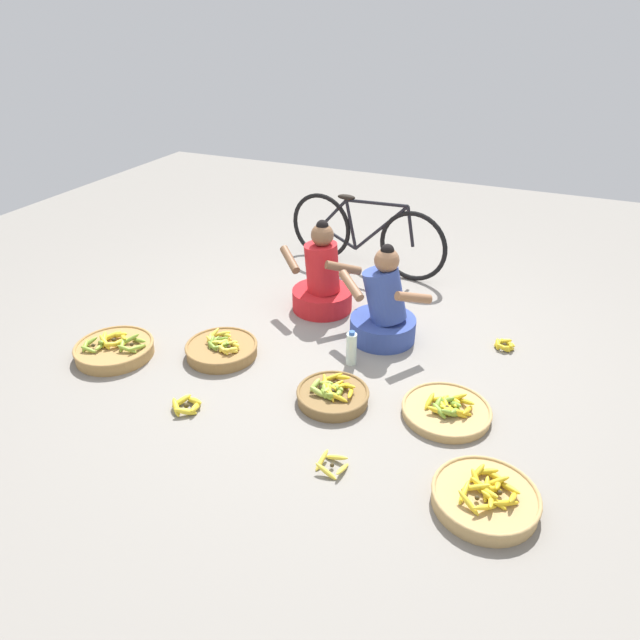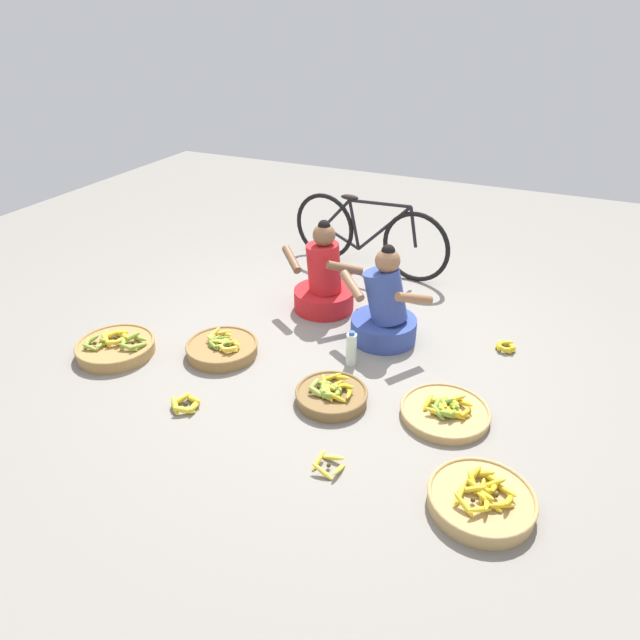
{
  "view_description": "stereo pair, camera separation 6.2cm",
  "coord_description": "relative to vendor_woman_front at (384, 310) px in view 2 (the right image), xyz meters",
  "views": [
    {
      "loc": [
        1.43,
        -3.49,
        2.37
      ],
      "look_at": [
        0.0,
        -0.2,
        0.35
      ],
      "focal_mm": 32.01,
      "sensor_mm": 36.0,
      "label": 1
    },
    {
      "loc": [
        1.48,
        -3.46,
        2.37
      ],
      "look_at": [
        0.0,
        -0.2,
        0.35
      ],
      "focal_mm": 32.01,
      "sensor_mm": 36.0,
      "label": 2
    }
  ],
  "objects": [
    {
      "name": "water_bottle",
      "position": [
        -0.1,
        -0.44,
        -0.13
      ],
      "size": [
        0.08,
        0.08,
        0.28
      ],
      "color": "silver",
      "rests_on": "ground"
    },
    {
      "name": "loose_bananas_mid_left",
      "position": [
        0.92,
        0.24,
        -0.23
      ],
      "size": [
        0.18,
        0.18,
        0.08
      ],
      "color": "gold",
      "rests_on": "ground"
    },
    {
      "name": "ground_plane",
      "position": [
        -0.33,
        -0.3,
        -0.26
      ],
      "size": [
        10.0,
        10.0,
        0.0
      ],
      "primitive_type": "plane",
      "color": "gray"
    },
    {
      "name": "vendor_woman_behind",
      "position": [
        -0.64,
        0.27,
        0.0
      ],
      "size": [
        0.75,
        0.52,
        0.81
      ],
      "color": "red",
      "rests_on": "ground"
    },
    {
      "name": "banana_basket_back_left",
      "position": [
        -1.04,
        -0.72,
        -0.2
      ],
      "size": [
        0.55,
        0.55,
        0.16
      ],
      "color": "olive",
      "rests_on": "ground"
    },
    {
      "name": "banana_basket_near_vendor",
      "position": [
        1.04,
        -1.43,
        -0.2
      ],
      "size": [
        0.57,
        0.57,
        0.16
      ],
      "color": "tan",
      "rests_on": "ground"
    },
    {
      "name": "banana_basket_back_center",
      "position": [
        -1.78,
        -1.05,
        -0.2
      ],
      "size": [
        0.59,
        0.59,
        0.17
      ],
      "color": "#A87F47",
      "rests_on": "ground"
    },
    {
      "name": "vendor_woman_front",
      "position": [
        0.0,
        0.0,
        0.0
      ],
      "size": [
        0.76,
        0.52,
        0.8
      ],
      "color": "#334793",
      "rests_on": "ground"
    },
    {
      "name": "bicycle_leaning",
      "position": [
        -0.6,
        1.23,
        0.1
      ],
      "size": [
        1.69,
        0.31,
        0.73
      ],
      "color": "black",
      "rests_on": "ground"
    },
    {
      "name": "loose_bananas_front_left",
      "position": [
        0.19,
        -1.51,
        -0.23
      ],
      "size": [
        0.18,
        0.18,
        0.09
      ],
      "color": "yellow",
      "rests_on": "ground"
    },
    {
      "name": "loose_bananas_front_right",
      "position": [
        -0.9,
        -1.38,
        -0.23
      ],
      "size": [
        0.23,
        0.22,
        0.09
      ],
      "color": "yellow",
      "rests_on": "ground"
    },
    {
      "name": "banana_basket_front_center",
      "position": [
        -0.05,
        -0.91,
        -0.2
      ],
      "size": [
        0.49,
        0.49,
        0.15
      ],
      "color": "brown",
      "rests_on": "ground"
    },
    {
      "name": "banana_basket_mid_right",
      "position": [
        0.69,
        -0.76,
        -0.22
      ],
      "size": [
        0.58,
        0.58,
        0.13
      ],
      "color": "tan",
      "rests_on": "ground"
    }
  ]
}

